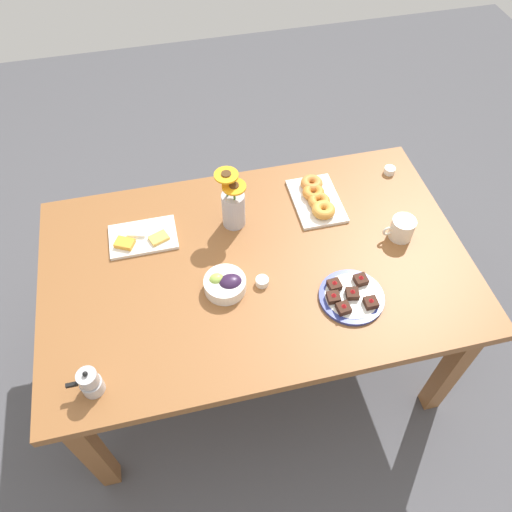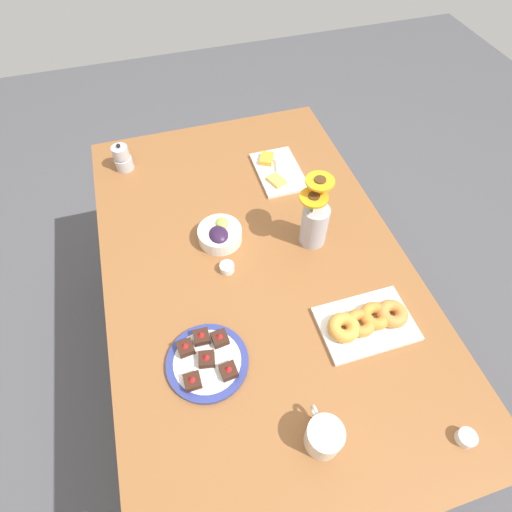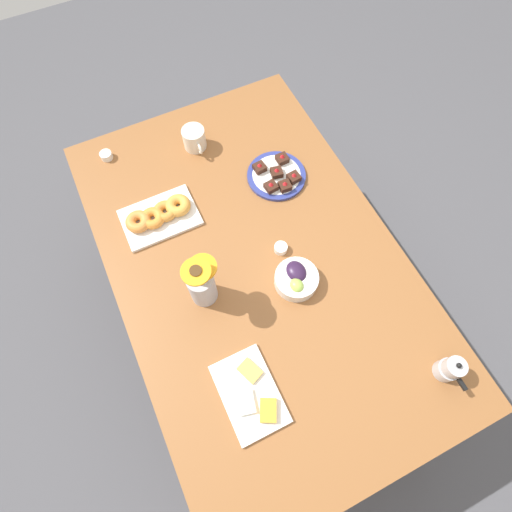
# 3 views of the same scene
# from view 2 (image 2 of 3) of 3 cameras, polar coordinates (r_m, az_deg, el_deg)

# --- Properties ---
(ground_plane) EXTENTS (6.00, 6.00, 0.00)m
(ground_plane) POSITION_cam_2_polar(r_m,az_deg,el_deg) (1.99, 0.00, -13.52)
(ground_plane) COLOR #4C4C51
(dining_table) EXTENTS (1.60, 1.00, 0.74)m
(dining_table) POSITION_cam_2_polar(r_m,az_deg,el_deg) (1.41, 0.00, -3.04)
(dining_table) COLOR brown
(dining_table) RESTS_ON ground_plane
(coffee_mug) EXTENTS (0.13, 0.09, 0.09)m
(coffee_mug) POSITION_cam_2_polar(r_m,az_deg,el_deg) (1.08, 9.86, -23.99)
(coffee_mug) COLOR silver
(coffee_mug) RESTS_ON dining_table
(grape_bowl) EXTENTS (0.15, 0.15, 0.07)m
(grape_bowl) POSITION_cam_2_polar(r_m,az_deg,el_deg) (1.38, -5.18, 3.13)
(grape_bowl) COLOR white
(grape_bowl) RESTS_ON dining_table
(cheese_platter) EXTENTS (0.26, 0.17, 0.03)m
(cheese_platter) POSITION_cam_2_polar(r_m,az_deg,el_deg) (1.64, 3.13, 12.11)
(cheese_platter) COLOR white
(cheese_platter) RESTS_ON dining_table
(croissant_platter) EXTENTS (0.19, 0.28, 0.05)m
(croissant_platter) POSITION_cam_2_polar(r_m,az_deg,el_deg) (1.24, 15.54, -9.01)
(croissant_platter) COLOR white
(croissant_platter) RESTS_ON dining_table
(jam_cup_honey) EXTENTS (0.05, 0.05, 0.03)m
(jam_cup_honey) POSITION_cam_2_polar(r_m,az_deg,el_deg) (1.31, -4.15, -1.67)
(jam_cup_honey) COLOR white
(jam_cup_honey) RESTS_ON dining_table
(jam_cup_berry) EXTENTS (0.05, 0.05, 0.03)m
(jam_cup_berry) POSITION_cam_2_polar(r_m,az_deg,el_deg) (1.22, 27.85, -21.98)
(jam_cup_berry) COLOR white
(jam_cup_berry) RESTS_ON dining_table
(dessert_plate) EXTENTS (0.23, 0.23, 0.05)m
(dessert_plate) POSITION_cam_2_polar(r_m,az_deg,el_deg) (1.17, -7.00, -14.62)
(dessert_plate) COLOR navy
(dessert_plate) RESTS_ON dining_table
(flower_vase) EXTENTS (0.11, 0.11, 0.27)m
(flower_vase) POSITION_cam_2_polar(r_m,az_deg,el_deg) (1.34, 8.35, 4.84)
(flower_vase) COLOR #B2B2BC
(flower_vase) RESTS_ON dining_table
(moka_pot) EXTENTS (0.11, 0.07, 0.12)m
(moka_pot) POSITION_cam_2_polar(r_m,az_deg,el_deg) (1.71, -18.53, 13.10)
(moka_pot) COLOR #B7B7BC
(moka_pot) RESTS_ON dining_table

